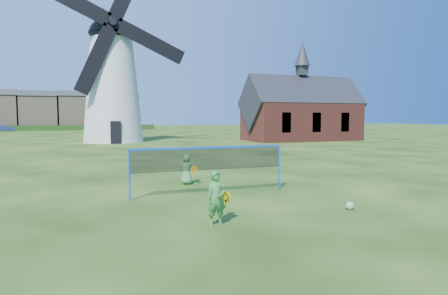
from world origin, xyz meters
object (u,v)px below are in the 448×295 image
chapel (301,113)px  play_ball (350,206)px  car_right (3,128)px  player_girl (217,198)px  windmill (112,80)px  player_boy (187,169)px  badminton_net (209,159)px

chapel → play_ball: (-15.24, -27.43, -2.83)m
play_ball → chapel: bearing=60.9°
chapel → car_right: bearing=132.1°
chapel → player_girl: chapel is taller
windmill → player_boy: bearing=-88.2°
badminton_net → car_right: (-16.88, 63.03, -0.60)m
player_boy → car_right: 63.16m
windmill → play_ball: size_ratio=81.84×
badminton_net → play_ball: bearing=-47.3°
badminton_net → player_boy: 2.20m
chapel → player_boy: (-18.38, -22.13, -2.38)m
player_girl → play_ball: bearing=4.8°
player_girl → play_ball: size_ratio=5.76×
badminton_net → player_boy: badminton_net is taller
play_ball → player_girl: bearing=-177.2°
badminton_net → car_right: bearing=105.0°
windmill → player_boy: size_ratio=15.95×
badminton_net → player_boy: (-0.20, 2.12, -0.58)m
windmill → player_girl: (0.10, -31.37, -5.48)m
player_boy → car_right: bearing=-52.2°
chapel → player_boy: bearing=-129.7°
play_ball → car_right: (-19.82, 66.22, 0.43)m
badminton_net → player_girl: bearing=-105.2°
windmill → chapel: 19.82m
car_right → player_girl: bearing=171.9°
player_girl → play_ball: (3.86, 0.19, -0.52)m
player_boy → play_ball: bearing=143.1°
chapel → player_boy: chapel is taller
badminton_net → play_ball: (2.94, -3.19, -1.03)m
windmill → player_boy: windmill is taller
player_girl → car_right: size_ratio=0.39×
player_boy → play_ball: player_boy is taller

